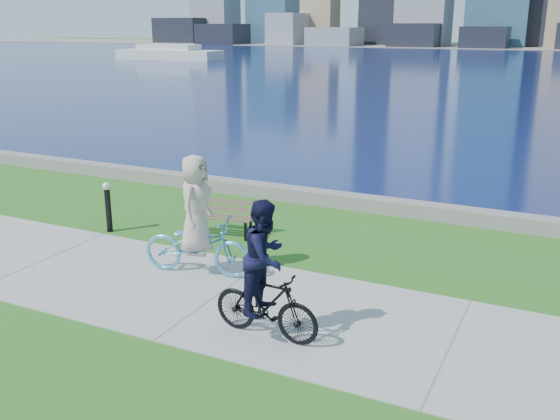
# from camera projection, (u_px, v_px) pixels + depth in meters

# --- Properties ---
(ground) EXTENTS (320.00, 320.00, 0.00)m
(ground) POSITION_uv_depth(u_px,v_px,m) (216.00, 297.00, 10.78)
(ground) COLOR #225A17
(ground) RESTS_ON ground
(concrete_path) EXTENTS (80.00, 3.50, 0.02)m
(concrete_path) POSITION_uv_depth(u_px,v_px,m) (216.00, 297.00, 10.78)
(concrete_path) COLOR gray
(concrete_path) RESTS_ON ground
(seawall) EXTENTS (90.00, 0.50, 0.35)m
(seawall) POSITION_uv_depth(u_px,v_px,m) (342.00, 200.00, 16.07)
(seawall) COLOR slate
(seawall) RESTS_ON ground
(bay_water) EXTENTS (320.00, 131.00, 0.01)m
(bay_water) POSITION_uv_depth(u_px,v_px,m) (541.00, 64.00, 72.75)
(bay_water) COLOR #0B1748
(bay_water) RESTS_ON ground
(ferry_near) EXTENTS (14.51, 4.15, 1.97)m
(ferry_near) POSITION_uv_depth(u_px,v_px,m) (169.00, 53.00, 82.03)
(ferry_near) COLOR silver
(ferry_near) RESTS_ON ground
(park_bench) EXTENTS (1.56, 0.75, 0.78)m
(park_bench) POSITION_uv_depth(u_px,v_px,m) (222.00, 214.00, 13.87)
(park_bench) COLOR black
(park_bench) RESTS_ON ground
(bollard_lamp) EXTENTS (0.19, 0.19, 1.15)m
(bollard_lamp) POSITION_uv_depth(u_px,v_px,m) (108.00, 203.00, 14.02)
(bollard_lamp) COLOR black
(bollard_lamp) RESTS_ON ground
(cyclist_woman) EXTENTS (1.10, 2.21, 2.28)m
(cyclist_woman) POSITION_uv_depth(u_px,v_px,m) (197.00, 231.00, 11.54)
(cyclist_woman) COLOR #55ABD0
(cyclist_woman) RESTS_ON ground
(cyclist_man) EXTENTS (0.67, 1.75, 2.14)m
(cyclist_man) POSITION_uv_depth(u_px,v_px,m) (266.00, 281.00, 9.13)
(cyclist_man) COLOR black
(cyclist_man) RESTS_ON ground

